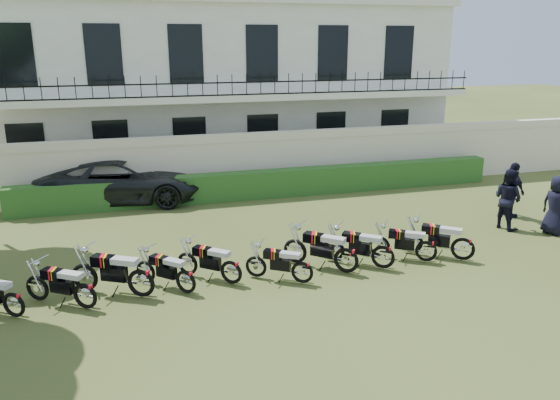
{
  "coord_description": "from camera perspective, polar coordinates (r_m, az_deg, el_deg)",
  "views": [
    {
      "loc": [
        -3.99,
        -11.69,
        5.6
      ],
      "look_at": [
        -0.08,
        1.91,
        1.46
      ],
      "focal_mm": 35.0,
      "sensor_mm": 36.0,
      "label": 1
    }
  ],
  "objects": [
    {
      "name": "motorcycle_4",
      "position": [
        13.05,
        -5.13,
        -6.96
      ],
      "size": [
        1.43,
        1.27,
        0.99
      ],
      "rotation": [
        0.0,
        0.0,
        0.85
      ],
      "color": "black",
      "rests_on": "ground"
    },
    {
      "name": "motorcycle_6",
      "position": [
        13.67,
        6.96,
        -5.65
      ],
      "size": [
        1.58,
        1.45,
        1.12
      ],
      "rotation": [
        0.0,
        0.0,
        0.83
      ],
      "color": "black",
      "rests_on": "ground"
    },
    {
      "name": "motorcycle_8",
      "position": [
        14.77,
        15.07,
        -4.68
      ],
      "size": [
        1.54,
        1.05,
        0.97
      ],
      "rotation": [
        0.0,
        0.0,
        0.99
      ],
      "color": "black",
      "rests_on": "ground"
    },
    {
      "name": "hedge",
      "position": [
        20.19,
        -1.2,
        1.7
      ],
      "size": [
        18.0,
        0.6,
        1.0
      ],
      "primitive_type": "cube",
      "color": "#1E4F1C",
      "rests_on": "ground"
    },
    {
      "name": "officer_3",
      "position": [
        18.17,
        26.88,
        -0.48
      ],
      "size": [
        0.78,
        1.0,
        1.8
      ],
      "primitive_type": "imported",
      "rotation": [
        0.0,
        0.0,
        1.83
      ],
      "color": "black",
      "rests_on": "ground"
    },
    {
      "name": "motorcycle_2",
      "position": [
        12.73,
        -14.35,
        -7.74
      ],
      "size": [
        1.86,
        1.11,
        1.13
      ],
      "rotation": [
        0.0,
        0.0,
        1.06
      ],
      "color": "black",
      "rests_on": "ground"
    },
    {
      "name": "ground",
      "position": [
        13.57,
        2.59,
        -8.08
      ],
      "size": [
        100.0,
        100.0,
        0.0
      ],
      "primitive_type": "plane",
      "color": "#39451B",
      "rests_on": "ground"
    },
    {
      "name": "motorcycle_1",
      "position": [
        12.57,
        -19.74,
        -8.83
      ],
      "size": [
        1.58,
        1.11,
        1.01
      ],
      "rotation": [
        0.0,
        0.0,
        0.97
      ],
      "color": "black",
      "rests_on": "ground"
    },
    {
      "name": "motorcycle_7",
      "position": [
        14.08,
        10.74,
        -5.3
      ],
      "size": [
        1.56,
        1.26,
        1.04
      ],
      "rotation": [
        0.0,
        0.0,
        0.9
      ],
      "color": "black",
      "rests_on": "ground"
    },
    {
      "name": "motorcycle_5",
      "position": [
        13.06,
        2.35,
        -7.02
      ],
      "size": [
        1.48,
        1.01,
        0.93
      ],
      "rotation": [
        0.0,
        0.0,
        0.99
      ],
      "color": "black",
      "rests_on": "ground"
    },
    {
      "name": "motorcycle_0",
      "position": [
        12.8,
        -26.12,
        -9.26
      ],
      "size": [
        1.5,
        1.03,
        0.95
      ],
      "rotation": [
        0.0,
        0.0,
        0.99
      ],
      "color": "black",
      "rests_on": "ground"
    },
    {
      "name": "perimeter_wall",
      "position": [
        20.57,
        -4.48,
        3.85
      ],
      "size": [
        30.0,
        0.35,
        2.3
      ],
      "color": "beige",
      "rests_on": "ground"
    },
    {
      "name": "suv",
      "position": [
        20.32,
        -16.21,
        1.99
      ],
      "size": [
        6.03,
        3.39,
        1.59
      ],
      "primitive_type": "imported",
      "rotation": [
        0.0,
        0.0,
        1.43
      ],
      "color": "black",
      "rests_on": "ground"
    },
    {
      "name": "officer_4",
      "position": [
        18.11,
        22.69,
        0.12
      ],
      "size": [
        0.91,
        1.06,
        1.88
      ],
      "primitive_type": "imported",
      "rotation": [
        0.0,
        0.0,
        1.81
      ],
      "color": "black",
      "rests_on": "ground"
    },
    {
      "name": "officer_5",
      "position": [
        19.35,
        23.11,
        0.97
      ],
      "size": [
        0.46,
        1.08,
        1.83
      ],
      "primitive_type": "imported",
      "rotation": [
        0.0,
        0.0,
        1.55
      ],
      "color": "black",
      "rests_on": "ground"
    },
    {
      "name": "motorcycle_3",
      "position": [
        12.73,
        -9.84,
        -7.86
      ],
      "size": [
        1.31,
        1.28,
        0.95
      ],
      "rotation": [
        0.0,
        0.0,
        0.8
      ],
      "color": "black",
      "rests_on": "ground"
    },
    {
      "name": "building",
      "position": [
        26.03,
        -7.34,
        12.04
      ],
      "size": [
        20.4,
        9.6,
        7.4
      ],
      "color": "white",
      "rests_on": "ground"
    },
    {
      "name": "motorcycle_9",
      "position": [
        15.12,
        18.62,
        -4.33
      ],
      "size": [
        1.57,
        1.31,
        1.07
      ],
      "rotation": [
        0.0,
        0.0,
        0.89
      ],
      "color": "black",
      "rests_on": "ground"
    }
  ]
}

